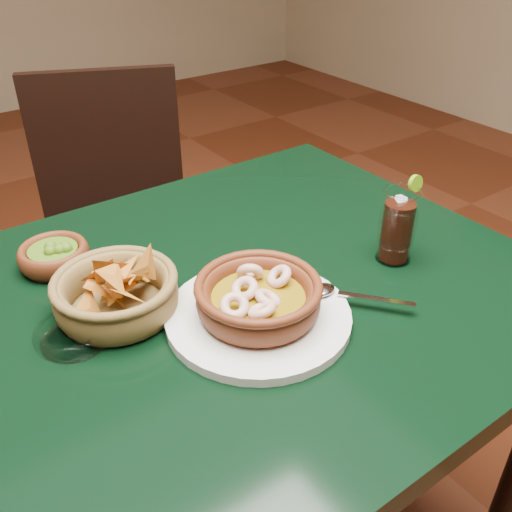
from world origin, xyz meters
TOP-DOWN VIEW (x-y plane):
  - dining_table at (0.00, 0.00)m, footprint 1.20×0.80m
  - dining_chair at (0.19, 0.70)m, footprint 0.54×0.54m
  - shrimp_plate at (0.10, -0.09)m, footprint 0.33×0.27m
  - chip_basket at (-0.06, 0.05)m, footprint 0.21×0.21m
  - guacamole_ramekin at (-0.09, 0.22)m, footprint 0.13×0.13m
  - cola_drink at (0.38, -0.09)m, footprint 0.13×0.13m
  - glass_ashtray at (-0.14, 0.03)m, footprint 0.12×0.12m

SIDE VIEW (x-z plane):
  - dining_chair at x=0.19m, z-range 0.04..0.94m
  - dining_table at x=0.00m, z-range 0.28..1.03m
  - glass_ashtray at x=-0.14m, z-range 0.75..0.78m
  - guacamole_ramekin at x=-0.09m, z-range 0.75..0.79m
  - shrimp_plate at x=0.10m, z-range 0.74..0.82m
  - chip_basket at x=-0.06m, z-range 0.72..0.85m
  - cola_drink at x=0.38m, z-range 0.74..0.89m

